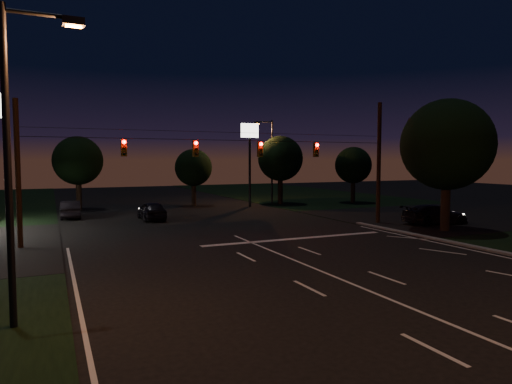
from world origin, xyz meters
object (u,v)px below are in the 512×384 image
tree_right_near (445,146)px  car_cross (435,215)px  car_oncoming_b (71,209)px  car_oncoming_a (152,211)px  utility_pole_right (378,223)px

tree_right_near → car_cross: tree_right_near is taller
tree_right_near → car_oncoming_b: tree_right_near is taller
tree_right_near → car_cross: bearing=53.9°
tree_right_near → car_oncoming_a: (-16.71, 13.60, -4.94)m
utility_pole_right → tree_right_near: 7.61m
tree_right_near → car_oncoming_a: bearing=140.9°
tree_right_near → car_oncoming_b: bearing=142.1°
utility_pole_right → tree_right_near: tree_right_near is taller
car_oncoming_b → car_cross: 28.62m
car_oncoming_a → car_cross: 21.60m
car_oncoming_a → car_oncoming_b: bearing=-33.7°
car_oncoming_b → car_cross: car_cross is taller
utility_pole_right → car_oncoming_a: bearing=150.0°
tree_right_near → car_cross: (1.80, 2.47, -4.95)m
tree_right_near → car_oncoming_a: 22.11m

